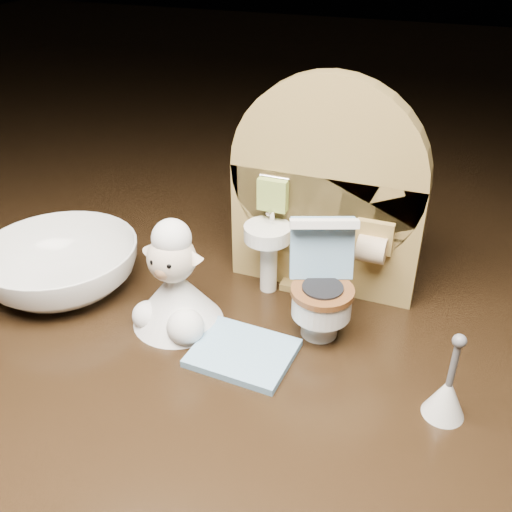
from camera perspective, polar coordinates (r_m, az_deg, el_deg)
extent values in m
cube|color=#3B2816|center=(0.40, 3.36, -13.78)|extent=(2.50, 2.50, 0.10)
cube|color=#9F8043|center=(0.39, 6.75, 2.35)|extent=(0.13, 0.02, 0.09)
cylinder|color=#9F8043|center=(0.37, 7.16, 8.13)|extent=(0.13, 0.02, 0.13)
cube|color=#9F8043|center=(0.41, 6.41, -2.56)|extent=(0.05, 0.04, 0.01)
cylinder|color=white|center=(0.40, 1.28, -0.63)|extent=(0.01, 0.01, 0.04)
cylinder|color=white|center=(0.38, 1.17, 2.34)|extent=(0.03, 0.03, 0.01)
cylinder|color=silver|center=(0.38, 1.64, 4.25)|extent=(0.00, 0.00, 0.01)
cube|color=#8EA648|center=(0.38, 1.68, 6.14)|extent=(0.02, 0.01, 0.02)
cube|color=#9F8043|center=(0.37, 11.75, 1.88)|extent=(0.02, 0.01, 0.02)
cylinder|color=beige|center=(0.37, 11.48, 0.65)|extent=(0.02, 0.02, 0.02)
cylinder|color=white|center=(0.36, 6.37, -6.56)|extent=(0.02, 0.02, 0.02)
cylinder|color=white|center=(0.35, 6.58, -4.74)|extent=(0.04, 0.04, 0.02)
cylinder|color=brown|center=(0.35, 6.67, -3.51)|extent=(0.04, 0.04, 0.00)
cube|color=white|center=(0.37, 6.20, -2.88)|extent=(0.03, 0.02, 0.05)
cube|color=#77A7CC|center=(0.35, 6.61, 0.79)|extent=(0.04, 0.03, 0.04)
cube|color=white|center=(0.34, 6.86, 3.22)|extent=(0.04, 0.02, 0.01)
cylinder|color=gold|center=(0.36, 7.85, 0.98)|extent=(0.01, 0.01, 0.01)
cube|color=#77A7CC|center=(0.35, -1.32, -9.66)|extent=(0.06, 0.05, 0.00)
cone|color=white|center=(0.32, 18.48, -13.19)|extent=(0.02, 0.02, 0.02)
cylinder|color=#59595B|center=(0.31, 19.18, -10.19)|extent=(0.00, 0.00, 0.03)
sphere|color=#59595B|center=(0.30, 19.68, -8.00)|extent=(0.01, 0.01, 0.01)
cone|color=white|center=(0.37, -7.95, -3.97)|extent=(0.06, 0.06, 0.04)
sphere|color=white|center=(0.36, -7.07, -7.08)|extent=(0.02, 0.02, 0.02)
sphere|color=white|center=(0.38, -10.80, -5.88)|extent=(0.02, 0.02, 0.02)
sphere|color=beige|center=(0.35, -8.45, -0.21)|extent=(0.03, 0.03, 0.03)
sphere|color=#9B6F4B|center=(0.35, -9.26, -1.50)|extent=(0.01, 0.01, 0.01)
sphere|color=white|center=(0.35, -8.45, 1.75)|extent=(0.02, 0.02, 0.02)
cone|color=beige|center=(0.36, -10.28, 0.90)|extent=(0.01, 0.01, 0.01)
cone|color=beige|center=(0.35, -6.34, 0.07)|extent=(0.01, 0.01, 0.01)
sphere|color=black|center=(0.34, -10.25, -0.62)|extent=(0.00, 0.00, 0.00)
sphere|color=black|center=(0.34, -8.67, -0.97)|extent=(0.00, 0.00, 0.00)
imported|color=white|center=(0.42, -18.86, -1.03)|extent=(0.14, 0.14, 0.03)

